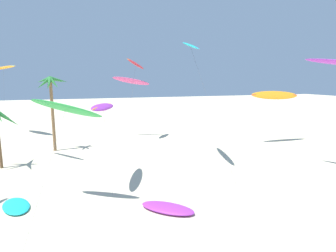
% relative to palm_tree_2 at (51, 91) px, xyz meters
% --- Properties ---
extents(palm_tree_2, '(4.24, 3.91, 10.43)m').
position_rel_palm_tree_2_xyz_m(palm_tree_2, '(0.00, 0.00, 0.00)').
color(palm_tree_2, olive).
rests_on(palm_tree_2, ground).
extents(flying_kite_1, '(2.61, 13.35, 14.87)m').
position_rel_palm_tree_2_xyz_m(flying_kite_1, '(15.73, -11.34, 5.35)').
color(flying_kite_1, '#19B2B7').
rests_on(flying_kite_1, ground).
extents(flying_kite_3, '(5.94, 11.55, 12.58)m').
position_rel_palm_tree_2_xyz_m(flying_kite_3, '(-8.39, 14.16, 3.57)').
color(flying_kite_3, orange).
rests_on(flying_kite_3, ground).
extents(flying_kite_4, '(3.48, 6.74, 7.90)m').
position_rel_palm_tree_2_xyz_m(flying_kite_4, '(5.37, -15.43, -0.94)').
color(flying_kite_4, purple).
rests_on(flying_kite_4, ground).
extents(flying_kite_5, '(5.63, 9.31, 8.84)m').
position_rel_palm_tree_2_xyz_m(flying_kite_5, '(2.25, -18.59, -0.66)').
color(flying_kite_5, green).
rests_on(flying_kite_5, ground).
extents(flying_kite_8, '(8.49, 10.63, 8.35)m').
position_rel_palm_tree_2_xyz_m(flying_kite_8, '(32.66, -5.73, -0.88)').
color(flying_kite_8, orange).
rests_on(flying_kite_8, ground).
extents(flying_kite_9, '(6.05, 9.54, 10.82)m').
position_rel_palm_tree_2_xyz_m(flying_kite_9, '(12.19, 5.59, 1.31)').
color(flying_kite_9, '#EA5193').
rests_on(flying_kite_9, ground).
extents(flying_kite_10, '(4.53, 5.23, 13.63)m').
position_rel_palm_tree_2_xyz_m(flying_kite_10, '(12.63, 3.58, 4.02)').
color(flying_kite_10, red).
rests_on(flying_kite_10, ground).
extents(grounded_kite_0, '(4.42, 4.27, 0.41)m').
position_rel_palm_tree_2_xyz_m(grounded_kite_0, '(9.26, -22.34, -8.23)').
color(grounded_kite_0, purple).
rests_on(grounded_kite_0, ground).
extents(grounded_kite_1, '(2.93, 4.00, 0.28)m').
position_rel_palm_tree_2_xyz_m(grounded_kite_1, '(-1.88, -18.02, -8.30)').
color(grounded_kite_1, '#19B2B7').
rests_on(grounded_kite_1, ground).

